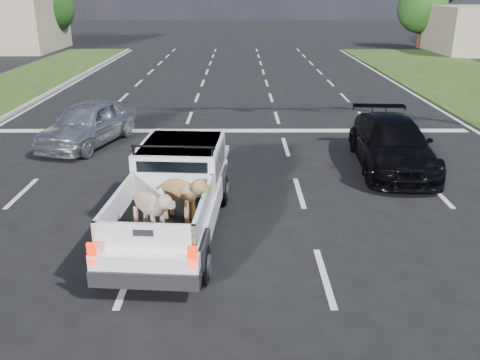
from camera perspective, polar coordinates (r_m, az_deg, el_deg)
The scene contains 7 objects.
ground at distance 9.21m, azimuth -1.52°, elevation -10.86°, with size 160.00×160.00×0.00m, color black.
road_markings at distance 15.20m, azimuth -0.97°, elevation 2.20°, with size 17.75×60.00×0.01m.
tree_far_c at distance 48.66m, azimuth -20.63°, elevation 17.60°, with size 4.20×4.20×5.40m.
tree_far_d at distance 48.52m, azimuth 19.80°, elevation 17.69°, with size 4.20×4.20×5.40m.
pickup_truck at distance 10.55m, azimuth -7.36°, elevation -1.44°, with size 2.19×5.14×1.88m.
silver_sedan at distance 17.40m, azimuth -16.68°, elevation 6.15°, with size 1.69×4.20×1.43m, color silver.
black_coupe at distance 15.07m, azimuth 16.68°, elevation 3.91°, with size 1.96×4.82×1.40m, color black.
Camera 1 is at (0.22, -7.85, 4.81)m, focal length 38.00 mm.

